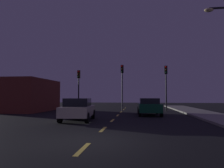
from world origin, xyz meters
TOP-DOWN VIEW (x-y plane):
  - ground_plane at (0.00, 7.00)m, footprint 80.00×80.00m
  - lane_stripe_nearest at (0.00, -1.20)m, footprint 0.16×1.60m
  - lane_stripe_second at (0.00, 2.60)m, footprint 0.16×1.60m
  - lane_stripe_third at (0.00, 6.40)m, footprint 0.16×1.60m
  - lane_stripe_fourth at (0.00, 10.20)m, footprint 0.16×1.60m
  - lane_stripe_fifth at (0.00, 14.00)m, footprint 0.16×1.60m
  - lane_stripe_sixth at (0.00, 17.80)m, footprint 0.16×1.60m
  - lane_stripe_seventh at (0.00, 21.60)m, footprint 0.16×1.60m
  - traffic_signal_left at (-5.03, 15.65)m, footprint 0.32×0.38m
  - traffic_signal_center at (0.00, 15.65)m, footprint 0.32×0.38m
  - traffic_signal_right at (4.81, 15.65)m, footprint 0.32×0.38m
  - car_stopped_ahead at (2.67, 10.69)m, footprint 1.99×4.00m
  - car_adjacent_lane at (-2.27, 6.05)m, footprint 2.13×3.95m
  - storefront_left at (-10.15, 14.04)m, footprint 4.29×7.19m

SIDE VIEW (x-z plane):
  - ground_plane at x=0.00m, z-range 0.00..0.00m
  - lane_stripe_nearest at x=0.00m, z-range 0.00..0.01m
  - lane_stripe_second at x=0.00m, z-range 0.00..0.01m
  - lane_stripe_third at x=0.00m, z-range 0.00..0.01m
  - lane_stripe_fourth at x=0.00m, z-range 0.00..0.01m
  - lane_stripe_fifth at x=0.00m, z-range 0.00..0.01m
  - lane_stripe_sixth at x=0.00m, z-range 0.00..0.01m
  - lane_stripe_seventh at x=0.00m, z-range 0.00..0.01m
  - car_adjacent_lane at x=-2.27m, z-range 0.01..1.50m
  - car_stopped_ahead at x=2.67m, z-range 0.03..1.48m
  - storefront_left at x=-10.15m, z-range 0.00..3.47m
  - traffic_signal_left at x=-5.03m, z-range 0.94..5.56m
  - traffic_signal_right at x=4.81m, z-range 1.00..5.97m
  - traffic_signal_center at x=0.00m, z-range 1.02..6.17m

